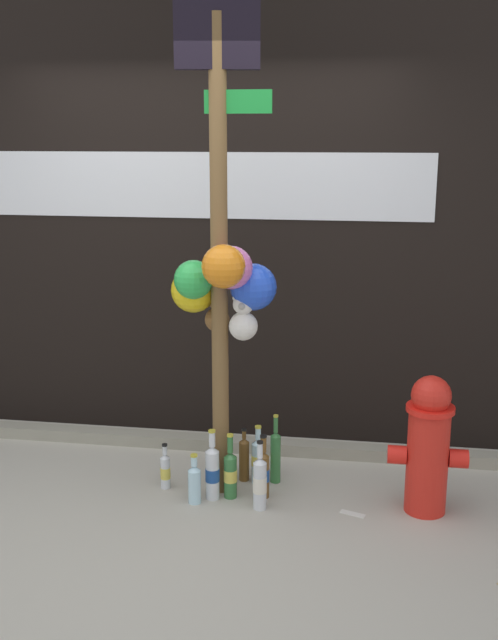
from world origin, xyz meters
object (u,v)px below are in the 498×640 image
object	(u,v)px
fire_hydrant	(428,444)
bottle_3	(230,473)
bottle_4	(260,482)
bottle_6	(275,455)
bottle_0	(258,459)
bottle_2	(165,470)
memorial_post	(221,255)
bottle_8	(212,471)
bottle_9	(244,458)
bottle_7	(194,482)
bottle_5	(223,459)
bottle_1	(263,473)

from	to	relation	value
fire_hydrant	bottle_3	world-z (taller)	fire_hydrant
bottle_4	bottle_6	world-z (taller)	bottle_6
bottle_0	bottle_4	size ratio (longest dim) A/B	0.90
fire_hydrant	bottle_4	xyz separation A→B (m)	(-0.91, -0.12, -0.24)
bottle_2	bottle_3	distance (m)	0.41
bottle_0	bottle_4	world-z (taller)	bottle_4
memorial_post	bottle_8	bearing A→B (deg)	-112.64
fire_hydrant	bottle_0	bearing A→B (deg)	168.41
bottle_0	bottle_8	size ratio (longest dim) A/B	0.86
bottle_6	bottle_8	distance (m)	0.43
bottle_6	bottle_9	world-z (taller)	bottle_6
bottle_7	bottle_8	xyz separation A→B (m)	(0.09, 0.07, 0.04)
bottle_5	bottle_6	size ratio (longest dim) A/B	0.76
bottle_6	bottle_9	size ratio (longest dim) A/B	1.29
bottle_0	bottle_8	xyz separation A→B (m)	(-0.23, -0.24, 0.02)
bottle_4	bottle_8	distance (m)	0.30
bottle_5	bottle_9	bearing A→B (deg)	-0.60
fire_hydrant	bottle_2	distance (m)	1.53
bottle_0	bottle_6	xyz separation A→B (m)	(0.10, 0.03, 0.02)
memorial_post	bottle_4	bearing A→B (deg)	-36.43
fire_hydrant	bottle_2	bearing A→B (deg)	178.31
bottle_7	bottle_9	xyz separation A→B (m)	(0.23, 0.33, 0.02)
memorial_post	bottle_1	world-z (taller)	memorial_post
bottle_1	bottle_2	world-z (taller)	bottle_1
bottle_5	fire_hydrant	bearing A→B (deg)	-10.55
fire_hydrant	bottle_6	distance (m)	0.92
bottle_8	bottle_3	bearing A→B (deg)	18.28
bottle_4	bottle_5	xyz separation A→B (m)	(-0.27, 0.34, -0.03)
bottle_6	bottle_9	bearing A→B (deg)	-178.40
bottle_5	bottle_8	xyz separation A→B (m)	(-0.01, -0.26, 0.04)
bottle_1	bottle_7	bearing A→B (deg)	-161.17
fire_hydrant	bottle_1	distance (m)	0.94
bottle_7	bottle_2	bearing A→B (deg)	143.89
bottle_0	bottle_3	xyz separation A→B (m)	(-0.13, -0.21, 0.00)
bottle_0	bottle_9	size ratio (longest dim) A/B	1.10
fire_hydrant	bottle_7	xyz separation A→B (m)	(-1.29, -0.11, -0.27)
memorial_post	bottle_5	xyz separation A→B (m)	(-0.03, 0.16, -1.28)
bottle_4	bottle_5	size ratio (longest dim) A/B	1.25
bottle_2	bottle_5	xyz separation A→B (m)	(0.31, 0.18, 0.01)
bottle_8	bottle_7	bearing A→B (deg)	-143.68
bottle_0	bottle_3	world-z (taller)	bottle_3
bottle_1	bottle_8	xyz separation A→B (m)	(-0.29, -0.06, 0.02)
memorial_post	bottle_0	world-z (taller)	memorial_post
fire_hydrant	bottle_9	size ratio (longest dim) A/B	2.38
bottle_5	bottle_7	world-z (taller)	bottle_5
bottle_1	bottle_3	distance (m)	0.19
bottle_3	bottle_6	world-z (taller)	bottle_6
memorial_post	bottle_7	xyz separation A→B (m)	(-0.13, -0.17, -1.28)
bottle_0	bottle_6	bearing A→B (deg)	14.30
bottle_1	bottle_2	bearing A→B (deg)	177.44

